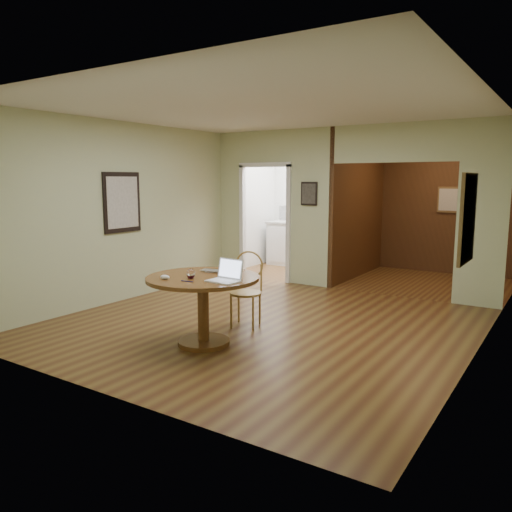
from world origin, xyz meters
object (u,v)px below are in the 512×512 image
Objects in this scene: chair at (247,285)px; open_laptop at (226,275)px; dining_table at (203,294)px; closed_laptop at (212,272)px.

chair is 2.79× the size of open_laptop.
dining_table is at bearing -105.11° from chair.
dining_table is 3.69× the size of open_laptop.
open_laptop is at bearing -84.10° from chair.
chair is 3.06× the size of closed_laptop.
dining_table is 0.31m from closed_laptop.
closed_laptop is (-0.41, 0.28, -0.05)m from open_laptop.
closed_laptop is at bearing 101.63° from dining_table.
chair is 1.08m from open_laptop.
dining_table is 4.05× the size of closed_laptop.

